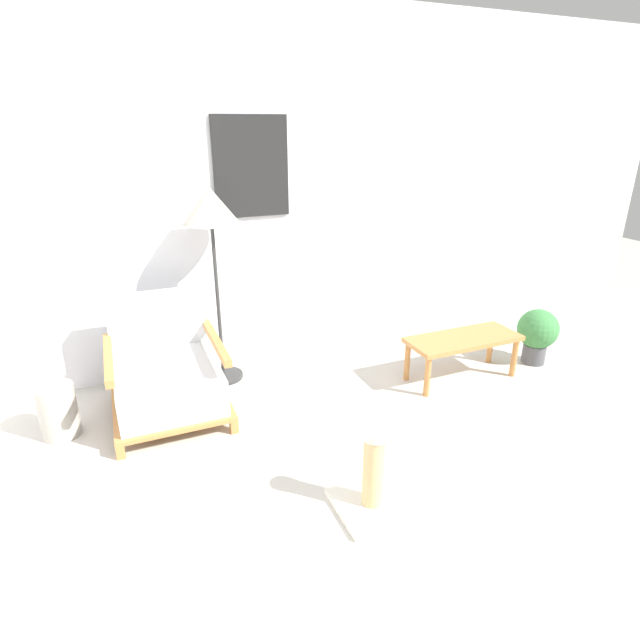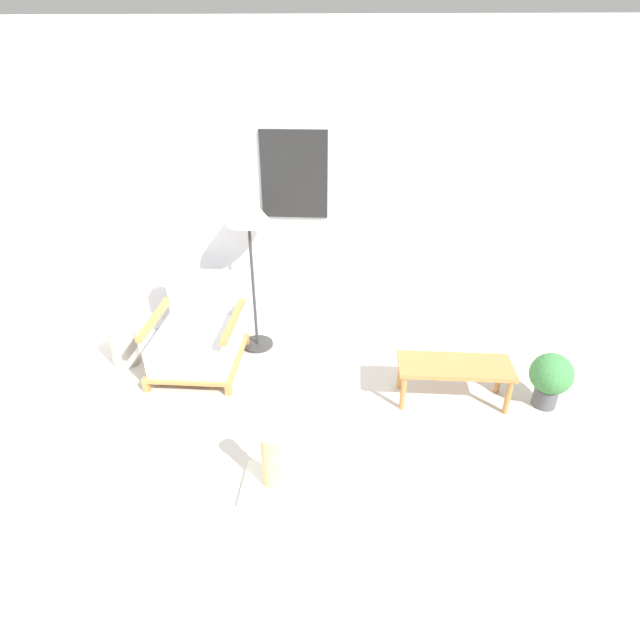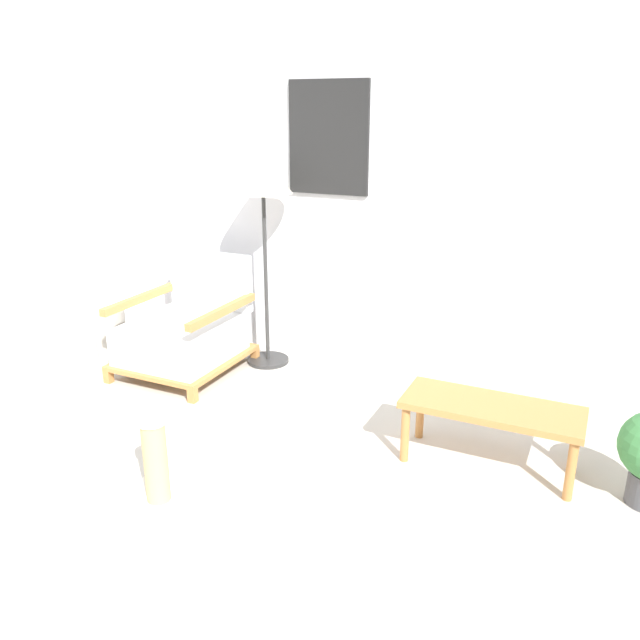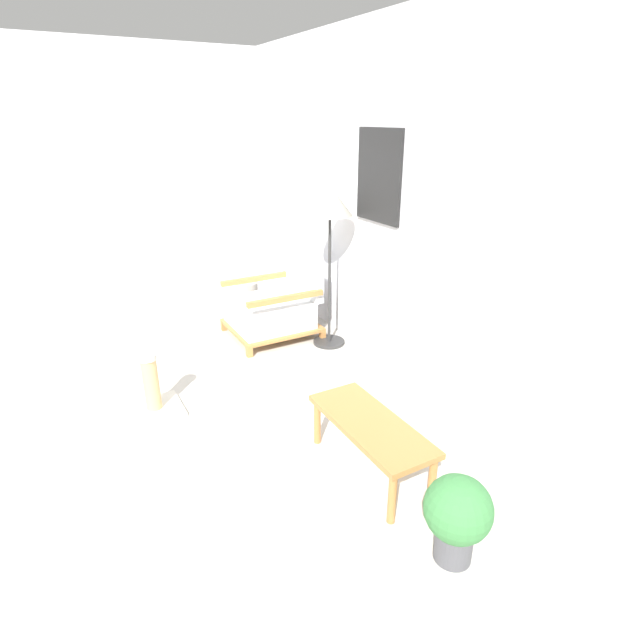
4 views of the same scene
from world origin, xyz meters
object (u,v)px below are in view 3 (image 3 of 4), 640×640
Objects in this scene: coffee_table at (491,413)px; vase at (111,332)px; armchair at (185,332)px; scratching_post at (157,477)px; floor_lamp at (263,187)px.

coffee_table and vase have the same top height.
scratching_post is (0.84, -1.34, -0.13)m from armchair.
floor_lamp reaches higher than scratching_post.
coffee_table is 2.54× the size of vase.
armchair is 1.12m from floor_lamp.
vase is (-1.12, -0.36, -1.07)m from floor_lamp.
vase is 2.02m from scratching_post.
floor_lamp is 4.21× the size of vase.
coffee_table is at bearing 37.11° from scratching_post.
vase is (-0.68, -0.01, -0.10)m from armchair.
armchair is 2.31× the size of vase.
armchair is 0.68m from vase.
floor_lamp reaches higher than coffee_table.
armchair is 0.91× the size of coffee_table.
armchair reaches higher than vase.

